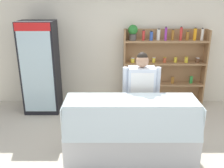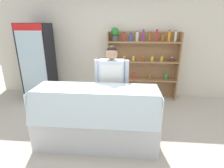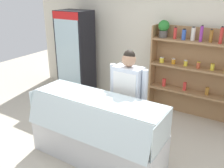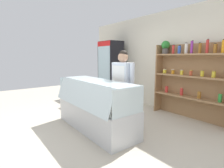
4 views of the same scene
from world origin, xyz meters
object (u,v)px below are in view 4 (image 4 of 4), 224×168
object	(u,v)px
shelving_unit	(190,76)
deli_display_case	(95,114)
shop_clerk	(123,82)
drinks_fridge	(111,71)

from	to	relation	value
shelving_unit	deli_display_case	bearing A→B (deg)	-112.14
deli_display_case	shop_clerk	xyz separation A→B (m)	(0.21, 0.56, 0.64)
drinks_fridge	shop_clerk	distance (m)	2.39
drinks_fridge	shelving_unit	xyz separation A→B (m)	(2.69, 0.32, 0.04)
shop_clerk	drinks_fridge	bearing A→B (deg)	149.05
shop_clerk	deli_display_case	bearing A→B (deg)	-110.81
drinks_fridge	deli_display_case	size ratio (longest dim) A/B	0.99
shelving_unit	deli_display_case	size ratio (longest dim) A/B	0.93
shelving_unit	shop_clerk	distance (m)	1.68
drinks_fridge	shop_clerk	bearing A→B (deg)	-30.95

